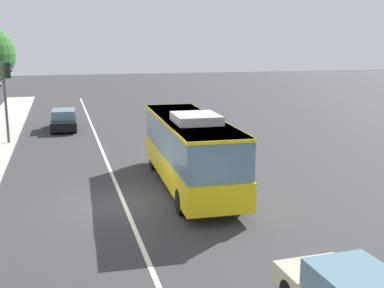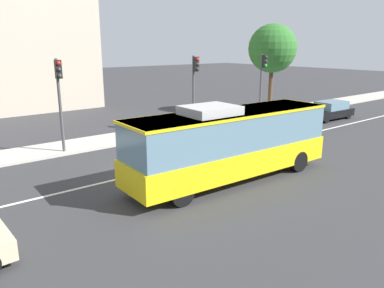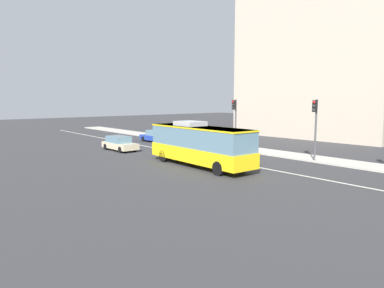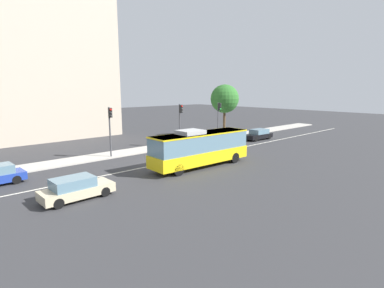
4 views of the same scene
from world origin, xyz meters
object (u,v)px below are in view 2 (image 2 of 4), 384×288
at_px(traffic_light_near_corner, 195,80).
at_px(traffic_light_mid_block, 263,75).
at_px(sedan_black, 330,110).
at_px(traffic_light_far_corner, 59,90).
at_px(street_tree_kerbside_left, 272,49).
at_px(transit_bus, 230,141).

bearing_deg(traffic_light_near_corner, traffic_light_mid_block, 90.42).
xyz_separation_m(sedan_black, traffic_light_far_corner, (-20.63, 3.41, 2.84)).
xyz_separation_m(sedan_black, traffic_light_mid_block, (-4.60, 3.31, 2.84)).
distance_m(sedan_black, traffic_light_mid_block, 6.33).
height_order(traffic_light_near_corner, street_tree_kerbside_left, street_tree_kerbside_left).
xyz_separation_m(traffic_light_mid_block, street_tree_kerbside_left, (2.93, 1.60, 2.01)).
xyz_separation_m(sedan_black, street_tree_kerbside_left, (-1.67, 4.91, 4.85)).
distance_m(transit_bus, traffic_light_near_corner, 9.85).
bearing_deg(street_tree_kerbside_left, traffic_light_far_corner, -175.51).
bearing_deg(traffic_light_near_corner, traffic_light_far_corner, -91.32).
xyz_separation_m(traffic_light_near_corner, street_tree_kerbside_left, (9.85, 1.67, 2.01)).
distance_m(traffic_light_near_corner, traffic_light_mid_block, 6.92).
height_order(transit_bus, street_tree_kerbside_left, street_tree_kerbside_left).
height_order(transit_bus, traffic_light_near_corner, traffic_light_near_corner).
xyz_separation_m(traffic_light_far_corner, street_tree_kerbside_left, (18.97, 1.49, 2.01)).
bearing_deg(traffic_light_near_corner, street_tree_kerbside_left, 99.45).
relative_size(transit_bus, sedan_black, 2.21).
bearing_deg(traffic_light_far_corner, sedan_black, 84.75).
height_order(traffic_light_near_corner, traffic_light_far_corner, same).
xyz_separation_m(traffic_light_near_corner, traffic_light_far_corner, (-9.12, 0.18, 0.00)).
height_order(traffic_light_near_corner, traffic_light_mid_block, same).
relative_size(sedan_black, street_tree_kerbside_left, 0.60).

